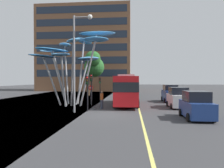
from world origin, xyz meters
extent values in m
cube|color=#38383A|center=(0.00, 0.00, -0.05)|extent=(120.00, 240.00, 0.10)
cube|color=#E0D666|center=(2.89, 0.00, 0.00)|extent=(0.16, 144.00, 0.01)
cube|color=red|center=(1.52, 6.91, 1.85)|extent=(2.64, 9.64, 3.00)
cube|color=black|center=(1.52, 6.91, 2.27)|extent=(2.67, 9.73, 0.96)
cube|color=yellow|center=(1.44, 11.65, 3.05)|extent=(1.37, 0.12, 0.36)
cube|color=#B2B2B7|center=(1.52, 6.91, 3.47)|extent=(1.92, 3.39, 0.24)
cylinder|color=black|center=(2.71, 9.91, 0.48)|extent=(0.30, 0.96, 0.96)
cylinder|color=black|center=(0.23, 9.87, 0.48)|extent=(0.30, 0.96, 0.96)
cylinder|color=black|center=(2.80, 4.29, 0.48)|extent=(0.30, 0.96, 0.96)
cylinder|color=black|center=(0.32, 4.25, 0.48)|extent=(0.30, 0.96, 0.96)
cylinder|color=#9EA0A5|center=(-2.76, 5.79, 4.10)|extent=(2.19, 0.55, 8.25)
ellipsoid|color=#4CA3E5|center=(-1.77, 5.63, 8.20)|extent=(4.49, 1.84, 0.68)
cylinder|color=#9EA0A5|center=(-3.87, 7.46, 2.81)|extent=(1.50, 1.73, 5.69)
ellipsoid|color=#4CA3E5|center=(-3.26, 8.19, 5.62)|extent=(3.33, 3.52, 0.93)
cylinder|color=#9EA0A5|center=(-4.30, 8.48, 4.03)|extent=(0.69, 1.79, 8.10)
ellipsoid|color=#4CA3E5|center=(-4.08, 9.25, 8.06)|extent=(2.25, 4.15, 0.63)
cylinder|color=#9EA0A5|center=(-6.15, 8.26, 3.79)|extent=(1.32, 2.15, 7.64)
ellipsoid|color=#4CA3E5|center=(-6.67, 9.21, 7.59)|extent=(3.08, 3.96, 0.89)
cylinder|color=#9EA0A5|center=(-6.84, 7.27, 3.32)|extent=(2.60, 1.66, 6.73)
ellipsoid|color=#4CA3E5|center=(-8.01, 7.97, 6.65)|extent=(4.50, 3.52, 1.12)
cylinder|color=#9EA0A5|center=(-7.06, 5.65, 2.86)|extent=(2.14, 0.70, 5.79)
ellipsoid|color=#388EDB|center=(-8.01, 5.42, 5.73)|extent=(3.58, 2.36, 0.61)
cylinder|color=#9EA0A5|center=(-6.03, 5.35, 3.16)|extent=(1.55, 1.24, 6.37)
ellipsoid|color=#388EDB|center=(-6.67, 4.87, 6.32)|extent=(3.83, 3.36, 0.55)
cylinder|color=#9EA0A5|center=(-5.26, 4.38, 2.83)|extent=(0.39, 1.18, 5.70)
ellipsoid|color=#4299E0|center=(-5.34, 3.90, 5.66)|extent=(1.93, 3.73, 0.78)
cylinder|color=#9EA0A5|center=(-4.29, 4.46, 3.52)|extent=(1.13, 2.44, 7.10)
ellipsoid|color=#4CA3E5|center=(-3.85, 3.36, 7.04)|extent=(2.49, 3.45, 0.87)
cylinder|color=#9EA0A5|center=(-2.70, 5.05, 3.67)|extent=(2.23, 1.22, 7.40)
ellipsoid|color=#4299E0|center=(-1.71, 4.58, 7.35)|extent=(3.47, 2.65, 0.89)
cylinder|color=black|center=(-2.03, 1.73, 1.66)|extent=(0.12, 0.12, 3.32)
cube|color=black|center=(-2.03, 1.59, 2.92)|extent=(0.28, 0.24, 0.80)
sphere|color=red|center=(-2.03, 1.46, 3.18)|extent=(0.18, 0.18, 0.18)
sphere|color=#3A2707|center=(-2.03, 1.46, 2.92)|extent=(0.18, 0.18, 0.18)
sphere|color=black|center=(-2.03, 1.46, 2.66)|extent=(0.18, 0.18, 0.18)
cylinder|color=black|center=(-2.49, 6.14, 1.80)|extent=(0.12, 0.12, 3.60)
cube|color=black|center=(-2.49, 6.00, 3.20)|extent=(0.28, 0.24, 0.80)
sphere|color=red|center=(-2.49, 5.87, 3.46)|extent=(0.18, 0.18, 0.18)
sphere|color=#3A2707|center=(-2.49, 5.87, 3.20)|extent=(0.18, 0.18, 0.18)
sphere|color=black|center=(-2.49, 5.87, 2.94)|extent=(0.18, 0.18, 0.18)
cylinder|color=black|center=(-2.32, 11.63, 1.65)|extent=(0.12, 0.12, 3.30)
cube|color=black|center=(-2.32, 11.49, 2.90)|extent=(0.28, 0.24, 0.80)
sphere|color=#390706|center=(-2.32, 11.36, 3.16)|extent=(0.18, 0.18, 0.18)
sphere|color=#3A2707|center=(-2.32, 11.36, 2.90)|extent=(0.18, 0.18, 0.18)
sphere|color=green|center=(-2.32, 11.36, 2.64)|extent=(0.18, 0.18, 0.18)
cube|color=navy|center=(7.04, -1.46, 0.76)|extent=(1.76, 3.89, 1.15)
cube|color=black|center=(7.04, -1.46, 1.72)|extent=(1.62, 2.14, 0.79)
cylinder|color=black|center=(7.92, -0.25, 0.30)|extent=(0.20, 0.60, 0.60)
cylinder|color=black|center=(6.16, -0.25, 0.30)|extent=(0.20, 0.60, 0.60)
cylinder|color=black|center=(7.92, -2.66, 0.30)|extent=(0.20, 0.60, 0.60)
cylinder|color=black|center=(6.16, -2.66, 0.30)|extent=(0.20, 0.60, 0.60)
cube|color=silver|center=(7.09, 5.02, 0.80)|extent=(1.83, 4.02, 1.25)
cube|color=black|center=(7.09, 5.02, 1.81)|extent=(1.68, 2.21, 0.76)
cylinder|color=black|center=(8.01, 6.27, 0.30)|extent=(0.20, 0.60, 0.60)
cylinder|color=black|center=(6.18, 6.27, 0.30)|extent=(0.20, 0.60, 0.60)
cylinder|color=black|center=(8.01, 3.78, 0.30)|extent=(0.20, 0.60, 0.60)
cylinder|color=black|center=(6.18, 3.78, 0.30)|extent=(0.20, 0.60, 0.60)
cube|color=navy|center=(7.35, 11.21, 0.87)|extent=(1.78, 4.36, 1.39)
cube|color=black|center=(7.35, 11.21, 1.94)|extent=(1.63, 2.40, 0.75)
cylinder|color=black|center=(8.24, 12.56, 0.30)|extent=(0.20, 0.60, 0.60)
cylinder|color=black|center=(6.46, 12.56, 0.30)|extent=(0.20, 0.60, 0.60)
cylinder|color=black|center=(8.24, 9.86, 0.30)|extent=(0.20, 0.60, 0.60)
cylinder|color=black|center=(6.46, 9.86, 0.30)|extent=(0.20, 0.60, 0.60)
cylinder|color=gray|center=(-3.08, 0.85, 4.40)|extent=(0.18, 0.18, 8.81)
cylinder|color=gray|center=(-2.35, 0.85, 8.66)|extent=(1.47, 0.12, 0.12)
sphere|color=silver|center=(-1.61, 0.85, 8.66)|extent=(0.44, 0.44, 0.44)
cylinder|color=brown|center=(-6.00, 21.43, 2.00)|extent=(0.43, 0.43, 3.99)
sphere|color=#286028|center=(-5.01, 22.06, 5.44)|extent=(3.86, 3.86, 3.86)
sphere|color=#286028|center=(-5.32, 22.39, 6.66)|extent=(2.51, 2.51, 2.51)
sphere|color=#286028|center=(-4.99, 20.42, 6.86)|extent=(2.89, 2.89, 2.89)
cylinder|color=#2D3342|center=(-0.91, 3.40, 0.47)|extent=(0.29, 0.29, 0.93)
cylinder|color=#99471E|center=(-0.91, 3.40, 1.26)|extent=(0.34, 0.34, 0.66)
sphere|color=#937056|center=(-0.91, 3.40, 1.70)|extent=(0.22, 0.22, 0.22)
cylinder|color=gray|center=(-2.79, 7.34, 1.16)|extent=(0.08, 0.08, 2.31)
cylinder|color=red|center=(-2.79, 7.31, 2.01)|extent=(0.60, 0.03, 0.60)
cube|color=white|center=(-2.79, 7.28, 2.01)|extent=(0.40, 0.04, 0.11)
cube|color=brown|center=(-10.73, 41.64, 11.37)|extent=(24.97, 13.41, 22.73)
cube|color=#1E2838|center=(-10.73, 34.91, 4.71)|extent=(23.47, 0.08, 1.82)
cube|color=#1E2838|center=(-10.73, 34.91, 7.96)|extent=(23.47, 0.08, 1.82)
cube|color=#1E2838|center=(-10.73, 34.91, 11.20)|extent=(23.47, 0.08, 1.82)
cube|color=#1E2838|center=(-10.73, 34.91, 14.45)|extent=(23.47, 0.08, 1.82)
cube|color=#1E2838|center=(-10.73, 34.91, 17.70)|extent=(23.47, 0.08, 1.82)
cube|color=#1E2838|center=(-10.73, 34.91, 20.95)|extent=(23.47, 0.08, 1.82)
camera|label=1|loc=(2.13, -18.00, 2.98)|focal=33.86mm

